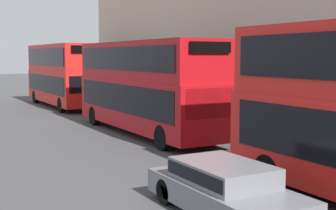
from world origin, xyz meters
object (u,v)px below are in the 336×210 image
object	(u,v)px
bus_second_in_queue	(145,83)
pedestrian	(106,96)
bus_third_in_queue	(62,73)
car_hatchback	(225,187)

from	to	relation	value
bus_second_in_queue	pedestrian	bearing A→B (deg)	77.26
bus_third_in_queue	car_hatchback	xyz separation A→B (m)	(-3.40, -24.71, -1.80)
bus_second_in_queue	bus_third_in_queue	xyz separation A→B (m)	(0.00, 13.63, 0.07)
bus_third_in_queue	pedestrian	size ratio (longest dim) A/B	6.33
car_hatchback	bus_third_in_queue	bearing A→B (deg)	82.17
pedestrian	bus_second_in_queue	bearing A→B (deg)	-102.74
bus_second_in_queue	bus_third_in_queue	world-z (taller)	bus_third_in_queue
bus_second_in_queue	bus_third_in_queue	distance (m)	13.63
bus_second_in_queue	car_hatchback	size ratio (longest dim) A/B	2.52
bus_third_in_queue	car_hatchback	world-z (taller)	bus_third_in_queue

